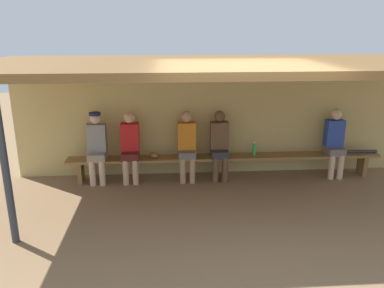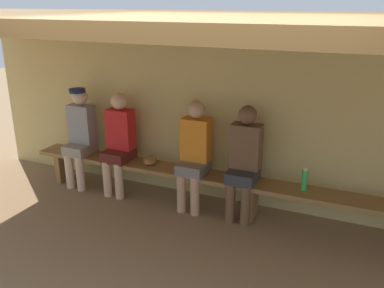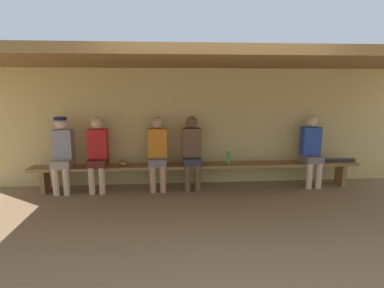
{
  "view_description": "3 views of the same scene",
  "coord_description": "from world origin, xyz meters",
  "px_view_note": "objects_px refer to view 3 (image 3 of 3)",
  "views": [
    {
      "loc": [
        -1.14,
        -5.48,
        2.89
      ],
      "look_at": [
        -0.66,
        1.33,
        0.78
      ],
      "focal_mm": 36.58,
      "sensor_mm": 36.0,
      "label": 1
    },
    {
      "loc": [
        1.11,
        -2.71,
        2.42
      ],
      "look_at": [
        -0.63,
        1.23,
        0.94
      ],
      "focal_mm": 38.78,
      "sensor_mm": 36.0,
      "label": 2
    },
    {
      "loc": [
        -0.55,
        -4.04,
        1.88
      ],
      "look_at": [
        -0.14,
        1.2,
        0.91
      ],
      "focal_mm": 29.43,
      "sensor_mm": 36.0,
      "label": 3
    }
  ],
  "objects_px": {
    "player_with_sunglasses": "(98,151)",
    "player_leftmost": "(158,150)",
    "bench": "(198,168)",
    "player_near_post": "(192,150)",
    "player_middle": "(62,151)",
    "baseball_bat": "(331,160)",
    "player_in_blue": "(311,148)",
    "baseball_glove_worn": "(123,163)",
    "water_bottle_blue": "(228,157)"
  },
  "relations": [
    {
      "from": "player_near_post",
      "to": "baseball_bat",
      "type": "xyz_separation_m",
      "value": [
        2.66,
        -0.0,
        -0.24
      ]
    },
    {
      "from": "bench",
      "to": "player_leftmost",
      "type": "height_order",
      "value": "player_leftmost"
    },
    {
      "from": "water_bottle_blue",
      "to": "bench",
      "type": "bearing_deg",
      "value": -177.39
    },
    {
      "from": "player_near_post",
      "to": "baseball_bat",
      "type": "bearing_deg",
      "value": -0.07
    },
    {
      "from": "player_leftmost",
      "to": "baseball_bat",
      "type": "height_order",
      "value": "player_leftmost"
    },
    {
      "from": "player_leftmost",
      "to": "baseball_glove_worn",
      "type": "relative_size",
      "value": 5.56
    },
    {
      "from": "water_bottle_blue",
      "to": "player_middle",
      "type": "bearing_deg",
      "value": -179.57
    },
    {
      "from": "player_leftmost",
      "to": "baseball_bat",
      "type": "relative_size",
      "value": 1.49
    },
    {
      "from": "player_leftmost",
      "to": "water_bottle_blue",
      "type": "distance_m",
      "value": 1.31
    },
    {
      "from": "bench",
      "to": "player_middle",
      "type": "height_order",
      "value": "player_middle"
    },
    {
      "from": "bench",
      "to": "player_in_blue",
      "type": "xyz_separation_m",
      "value": [
        2.13,
        0.0,
        0.34
      ]
    },
    {
      "from": "player_middle",
      "to": "player_leftmost",
      "type": "relative_size",
      "value": 1.01
    },
    {
      "from": "bench",
      "to": "player_middle",
      "type": "bearing_deg",
      "value": 179.92
    },
    {
      "from": "player_in_blue",
      "to": "player_leftmost",
      "type": "height_order",
      "value": "same"
    },
    {
      "from": "player_leftmost",
      "to": "player_near_post",
      "type": "distance_m",
      "value": 0.62
    },
    {
      "from": "bench",
      "to": "player_in_blue",
      "type": "distance_m",
      "value": 2.16
    },
    {
      "from": "player_in_blue",
      "to": "player_middle",
      "type": "height_order",
      "value": "player_middle"
    },
    {
      "from": "player_in_blue",
      "to": "player_middle",
      "type": "xyz_separation_m",
      "value": [
        -4.55,
        0.0,
        0.02
      ]
    },
    {
      "from": "player_in_blue",
      "to": "player_middle",
      "type": "relative_size",
      "value": 0.99
    },
    {
      "from": "player_with_sunglasses",
      "to": "baseball_glove_worn",
      "type": "xyz_separation_m",
      "value": [
        0.44,
        0.03,
        -0.22
      ]
    },
    {
      "from": "water_bottle_blue",
      "to": "baseball_bat",
      "type": "bearing_deg",
      "value": -0.75
    },
    {
      "from": "player_near_post",
      "to": "baseball_glove_worn",
      "type": "bearing_deg",
      "value": 178.8
    },
    {
      "from": "player_near_post",
      "to": "baseball_glove_worn",
      "type": "xyz_separation_m",
      "value": [
        -1.24,
        0.03,
        -0.22
      ]
    },
    {
      "from": "water_bottle_blue",
      "to": "baseball_glove_worn",
      "type": "bearing_deg",
      "value": 179.9
    },
    {
      "from": "bench",
      "to": "player_near_post",
      "type": "bearing_deg",
      "value": 178.5
    },
    {
      "from": "player_with_sunglasses",
      "to": "water_bottle_blue",
      "type": "relative_size",
      "value": 5.16
    },
    {
      "from": "bench",
      "to": "baseball_glove_worn",
      "type": "distance_m",
      "value": 1.36
    },
    {
      "from": "player_with_sunglasses",
      "to": "water_bottle_blue",
      "type": "height_order",
      "value": "player_with_sunglasses"
    },
    {
      "from": "bench",
      "to": "player_with_sunglasses",
      "type": "distance_m",
      "value": 1.83
    },
    {
      "from": "bench",
      "to": "baseball_bat",
      "type": "relative_size",
      "value": 6.69
    },
    {
      "from": "player_middle",
      "to": "baseball_bat",
      "type": "distance_m",
      "value": 4.96
    },
    {
      "from": "water_bottle_blue",
      "to": "player_leftmost",
      "type": "bearing_deg",
      "value": -179.0
    },
    {
      "from": "bench",
      "to": "baseball_glove_worn",
      "type": "xyz_separation_m",
      "value": [
        -1.36,
        0.03,
        0.12
      ]
    },
    {
      "from": "player_leftmost",
      "to": "water_bottle_blue",
      "type": "relative_size",
      "value": 5.16
    },
    {
      "from": "player_middle",
      "to": "player_with_sunglasses",
      "type": "distance_m",
      "value": 0.61
    },
    {
      "from": "player_in_blue",
      "to": "player_leftmost",
      "type": "bearing_deg",
      "value": 180.0
    },
    {
      "from": "bench",
      "to": "baseball_glove_worn",
      "type": "relative_size",
      "value": 25.0
    },
    {
      "from": "player_in_blue",
      "to": "player_leftmost",
      "type": "relative_size",
      "value": 1.0
    },
    {
      "from": "baseball_glove_worn",
      "to": "player_leftmost",
      "type": "bearing_deg",
      "value": 72.92
    },
    {
      "from": "bench",
      "to": "baseball_bat",
      "type": "xyz_separation_m",
      "value": [
        2.54,
        -0.0,
        0.11
      ]
    },
    {
      "from": "player_middle",
      "to": "player_with_sunglasses",
      "type": "height_order",
      "value": "player_middle"
    },
    {
      "from": "player_near_post",
      "to": "water_bottle_blue",
      "type": "bearing_deg",
      "value": 1.9
    },
    {
      "from": "player_in_blue",
      "to": "player_near_post",
      "type": "xyz_separation_m",
      "value": [
        -2.25,
        0.0,
        0.0
      ]
    },
    {
      "from": "player_with_sunglasses",
      "to": "player_leftmost",
      "type": "distance_m",
      "value": 1.06
    },
    {
      "from": "baseball_glove_worn",
      "to": "bench",
      "type": "bearing_deg",
      "value": 74.09
    },
    {
      "from": "player_middle",
      "to": "player_with_sunglasses",
      "type": "xyz_separation_m",
      "value": [
        0.61,
        -0.0,
        -0.02
      ]
    },
    {
      "from": "player_in_blue",
      "to": "player_middle",
      "type": "distance_m",
      "value": 4.55
    },
    {
      "from": "bench",
      "to": "player_with_sunglasses",
      "type": "bearing_deg",
      "value": 179.9
    },
    {
      "from": "player_near_post",
      "to": "baseball_glove_worn",
      "type": "relative_size",
      "value": 5.56
    },
    {
      "from": "player_leftmost",
      "to": "baseball_bat",
      "type": "bearing_deg",
      "value": -0.05
    }
  ]
}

